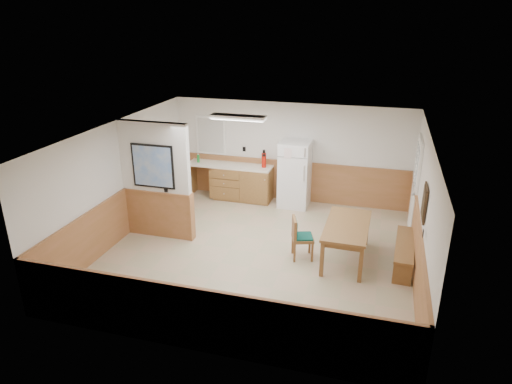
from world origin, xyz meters
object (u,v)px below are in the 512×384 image
(dining_chair, at_px, (299,235))
(fire_extinguisher, at_px, (264,160))
(dining_table, at_px, (347,229))
(soap_bottle, at_px, (198,159))
(refrigerator, at_px, (295,174))
(dining_bench, at_px, (405,248))

(dining_chair, bearing_deg, fire_extinguisher, 99.89)
(dining_table, height_order, soap_bottle, soap_bottle)
(fire_extinguisher, distance_m, soap_bottle, 1.74)
(dining_chair, distance_m, fire_extinguisher, 3.08)
(refrigerator, distance_m, fire_extinguisher, 0.86)
(fire_extinguisher, relative_size, soap_bottle, 2.22)
(dining_chair, bearing_deg, dining_bench, -9.83)
(soap_bottle, bearing_deg, fire_extinguisher, 2.04)
(dining_table, bearing_deg, soap_bottle, 150.17)
(refrigerator, bearing_deg, dining_chair, -76.09)
(dining_chair, bearing_deg, dining_table, -6.35)
(dining_chair, height_order, fire_extinguisher, fire_extinguisher)
(fire_extinguisher, bearing_deg, dining_chair, -46.48)
(refrigerator, height_order, dining_bench, refrigerator)
(refrigerator, relative_size, soap_bottle, 8.13)
(refrigerator, xyz_separation_m, dining_bench, (2.59, -2.30, -0.48))
(fire_extinguisher, xyz_separation_m, soap_bottle, (-1.74, -0.06, -0.10))
(dining_bench, relative_size, dining_chair, 1.87)
(fire_extinguisher, height_order, soap_bottle, fire_extinguisher)
(dining_bench, distance_m, dining_chair, 2.02)
(dining_table, relative_size, dining_bench, 1.03)
(dining_table, height_order, dining_chair, dining_chair)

